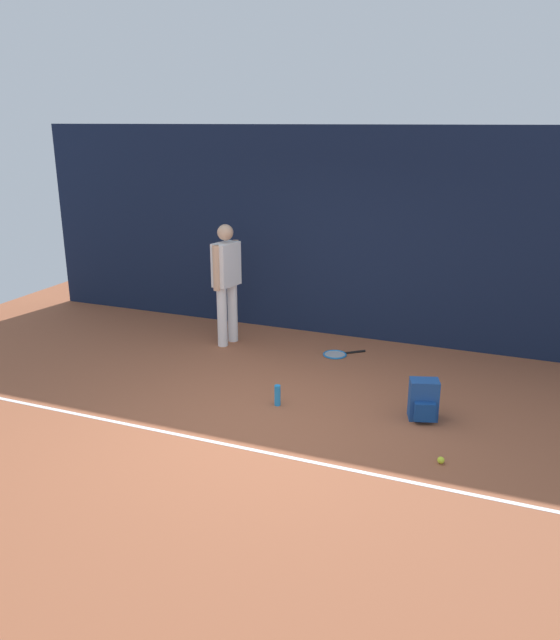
# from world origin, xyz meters

# --- Properties ---
(ground_plane) EXTENTS (12.00, 12.00, 0.00)m
(ground_plane) POSITION_xyz_m (0.00, 0.00, 0.00)
(ground_plane) COLOR #9E5638
(back_fence) EXTENTS (10.00, 0.10, 2.98)m
(back_fence) POSITION_xyz_m (0.00, 3.00, 1.49)
(back_fence) COLOR #141E38
(back_fence) RESTS_ON ground
(court_line) EXTENTS (9.00, 0.05, 0.00)m
(court_line) POSITION_xyz_m (0.00, -0.62, 0.00)
(court_line) COLOR white
(court_line) RESTS_ON ground
(tennis_player) EXTENTS (0.29, 0.52, 1.70)m
(tennis_player) POSITION_xyz_m (-1.44, 2.02, 0.97)
(tennis_player) COLOR white
(tennis_player) RESTS_ON ground
(tennis_racket) EXTENTS (0.58, 0.53, 0.03)m
(tennis_racket) POSITION_xyz_m (0.14, 2.14, 0.01)
(tennis_racket) COLOR black
(tennis_racket) RESTS_ON ground
(backpack) EXTENTS (0.35, 0.34, 0.44)m
(backpack) POSITION_xyz_m (1.53, 0.65, 0.21)
(backpack) COLOR #1E478C
(backpack) RESTS_ON ground
(tennis_ball_near_player) EXTENTS (0.07, 0.07, 0.07)m
(tennis_ball_near_player) POSITION_xyz_m (1.84, -0.20, 0.03)
(tennis_ball_near_player) COLOR #CCE033
(tennis_ball_near_player) RESTS_ON ground
(water_bottle) EXTENTS (0.07, 0.07, 0.24)m
(water_bottle) POSITION_xyz_m (-0.03, 0.39, 0.12)
(water_bottle) COLOR #268CD8
(water_bottle) RESTS_ON ground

